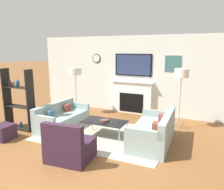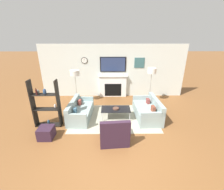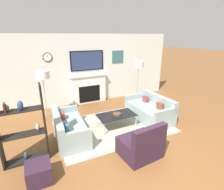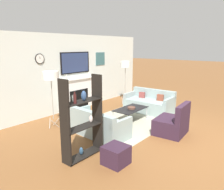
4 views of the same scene
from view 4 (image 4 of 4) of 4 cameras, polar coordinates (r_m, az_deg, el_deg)
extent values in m
plane|color=brown|center=(6.01, 20.01, -10.61)|extent=(60.00, 60.00, 0.00)
cube|color=silver|center=(8.13, -9.69, 5.83)|extent=(7.42, 0.07, 2.70)
cube|color=white|center=(8.17, -8.95, 0.24)|extent=(1.40, 0.16, 1.11)
cube|color=black|center=(8.15, -8.52, -0.95)|extent=(0.87, 0.01, 0.67)
cube|color=white|center=(8.05, -9.00, 4.21)|extent=(1.52, 0.22, 0.04)
cylinder|color=#B2AD9E|center=(7.69, -11.80, 4.23)|extent=(0.04, 0.04, 0.10)
cylinder|color=white|center=(7.67, -11.83, 4.93)|extent=(0.03, 0.03, 0.09)
cylinder|color=#B2AD9E|center=(8.38, -6.19, 5.11)|extent=(0.04, 0.04, 0.10)
cylinder|color=white|center=(8.37, -6.20, 5.75)|extent=(0.03, 0.03, 0.09)
cube|color=black|center=(8.06, -9.57, 8.34)|extent=(1.32, 0.04, 0.76)
cube|color=navy|center=(8.04, -9.48, 8.33)|extent=(1.22, 0.01, 0.68)
cylinder|color=black|center=(7.18, -18.37, 8.98)|extent=(0.32, 0.02, 0.32)
cylinder|color=silver|center=(7.17, -18.31, 8.98)|extent=(0.27, 0.00, 0.27)
cube|color=black|center=(7.17, -18.32, 9.26)|extent=(0.01, 0.00, 0.07)
cube|color=#376165|center=(8.99, -3.08, 9.44)|extent=(0.51, 0.02, 0.51)
cube|color=#AAA68D|center=(6.86, 4.02, -6.87)|extent=(3.30, 2.22, 0.01)
cube|color=#8BA09E|center=(5.84, -3.49, -8.38)|extent=(0.83, 1.68, 0.40)
cube|color=#8BA09E|center=(5.52, -5.78, -5.76)|extent=(0.23, 1.65, 0.31)
cube|color=#87A1A2|center=(6.29, -8.50, -4.12)|extent=(0.77, 0.13, 0.18)
cube|color=#8DA09C|center=(5.25, 2.47, -7.45)|extent=(0.77, 0.13, 0.18)
cube|color=brown|center=(5.92, -6.80, -5.05)|extent=(0.11, 0.21, 0.20)
cube|color=#3D6075|center=(5.42, -1.69, -6.67)|extent=(0.10, 0.20, 0.20)
cube|color=#8BA09E|center=(7.84, 9.59, -2.83)|extent=(0.91, 1.67, 0.44)
cube|color=#8BA09E|center=(8.05, 10.85, 0.36)|extent=(0.22, 1.64, 0.33)
cube|color=#899E9E|center=(7.45, 14.91, -1.43)|extent=(0.86, 0.13, 0.18)
cube|color=#8F9B99|center=(8.14, 4.89, 0.15)|extent=(0.86, 0.13, 0.18)
cube|color=brown|center=(7.72, 12.48, -0.67)|extent=(0.13, 0.23, 0.22)
cube|color=brown|center=(8.04, 7.84, 0.01)|extent=(0.13, 0.22, 0.21)
cube|color=#311E2F|center=(6.09, 15.05, -7.80)|extent=(0.92, 0.81, 0.42)
cube|color=#311E2F|center=(5.87, 18.06, -4.36)|extent=(0.87, 0.21, 0.43)
cube|color=black|center=(6.75, 4.88, -3.61)|extent=(1.12, 0.62, 0.02)
cylinder|color=#B7B7BC|center=(6.26, 4.15, -6.92)|extent=(0.02, 0.02, 0.40)
cylinder|color=#B7B7BC|center=(7.10, 9.06, -4.66)|extent=(0.02, 0.02, 0.40)
cylinder|color=#B7B7BC|center=(6.57, 0.27, -5.93)|extent=(0.02, 0.02, 0.40)
cylinder|color=#B7B7BC|center=(7.37, 5.43, -3.89)|extent=(0.02, 0.02, 0.40)
cylinder|color=brown|center=(6.73, 5.10, -3.39)|extent=(0.24, 0.24, 0.05)
torus|color=brown|center=(6.72, 5.11, -3.20)|extent=(0.25, 0.25, 0.02)
cylinder|color=#9E998E|center=(6.65, -14.40, -6.78)|extent=(0.09, 0.23, 0.26)
cylinder|color=#9E998E|center=(6.59, -15.92, -7.07)|extent=(0.17, 0.19, 0.26)
cylinder|color=#9E998E|center=(6.48, -14.58, -7.34)|extent=(0.23, 0.07, 0.26)
cylinder|color=#9E998E|center=(6.38, -15.32, -1.17)|extent=(0.02, 0.02, 1.14)
cylinder|color=white|center=(6.25, -15.69, 4.95)|extent=(0.43, 0.43, 0.23)
cylinder|color=#9E998E|center=(9.04, 3.62, -1.17)|extent=(0.09, 0.23, 0.28)
cylinder|color=#9E998E|center=(8.92, 2.70, -1.35)|extent=(0.17, 0.19, 0.28)
cylinder|color=#9E998E|center=(8.86, 3.86, -1.46)|extent=(0.23, 0.07, 0.28)
cylinder|color=#9E998E|center=(8.79, 3.45, 3.35)|extent=(0.02, 0.02, 1.21)
cylinder|color=white|center=(8.70, 3.52, 8.07)|extent=(0.39, 0.39, 0.24)
cube|color=black|center=(4.27, -12.19, -7.34)|extent=(0.04, 0.28, 1.71)
cube|color=black|center=(4.84, -3.91, -4.67)|extent=(0.04, 0.28, 1.71)
cube|color=black|center=(4.87, -7.48, -15.23)|extent=(0.93, 0.28, 0.02)
cube|color=black|center=(4.61, -7.71, -8.28)|extent=(0.93, 0.28, 0.01)
cube|color=black|center=(4.44, -7.92, -1.65)|extent=(0.93, 0.28, 0.02)
ellipsoid|color=navy|center=(4.43, -7.38, -0.20)|extent=(0.11, 0.11, 0.21)
cylinder|color=#3D1919|center=(4.24, -9.67, -1.02)|extent=(0.06, 0.06, 0.19)
cylinder|color=#3D1919|center=(4.22, -9.73, 0.51)|extent=(0.03, 0.03, 0.05)
ellipsoid|color=navy|center=(4.83, -8.04, -14.27)|extent=(0.09, 0.09, 0.17)
ellipsoid|color=silver|center=(4.80, -5.54, -6.19)|extent=(0.08, 0.08, 0.17)
ellipsoid|color=slate|center=(4.32, -10.24, -1.00)|extent=(0.09, 0.09, 0.15)
cube|color=#311E2F|center=(4.48, 1.03, -15.40)|extent=(0.45, 0.45, 0.38)
camera|label=1|loc=(7.82, 48.58, 8.00)|focal=35.00mm
camera|label=2|loc=(5.42, 58.36, 14.78)|focal=24.00mm
camera|label=3|loc=(3.26, 50.32, 14.20)|focal=28.00mm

